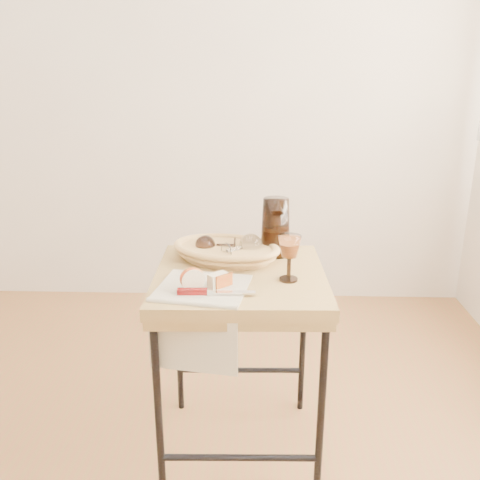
# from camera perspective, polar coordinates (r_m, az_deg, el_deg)

# --- Properties ---
(wall_back) EXTENTS (3.60, 0.00, 2.70)m
(wall_back) POSITION_cam_1_polar(r_m,az_deg,el_deg) (3.00, -9.14, 18.29)
(wall_back) COLOR beige
(wall_back) RESTS_ON ground
(side_table) EXTENTS (0.57, 0.57, 0.71)m
(side_table) POSITION_cam_1_polar(r_m,az_deg,el_deg) (1.84, 0.02, -13.95)
(side_table) COLOR brown
(side_table) RESTS_ON floor
(tea_towel) EXTENTS (0.30, 0.28, 0.01)m
(tea_towel) POSITION_cam_1_polar(r_m,az_deg,el_deg) (1.57, -4.19, -5.32)
(tea_towel) COLOR beige
(tea_towel) RESTS_ON side_table
(bread_basket) EXTENTS (0.39, 0.32, 0.05)m
(bread_basket) POSITION_cam_1_polar(r_m,az_deg,el_deg) (1.79, -1.55, -1.38)
(bread_basket) COLOR #A3803D
(bread_basket) RESTS_ON side_table
(goblet_lying_a) EXTENTS (0.12, 0.07, 0.07)m
(goblet_lying_a) POSITION_cam_1_polar(r_m,az_deg,el_deg) (1.80, -2.48, -0.59)
(goblet_lying_a) COLOR #422B22
(goblet_lying_a) RESTS_ON bread_basket
(goblet_lying_b) EXTENTS (0.15, 0.15, 0.08)m
(goblet_lying_b) POSITION_cam_1_polar(r_m,az_deg,el_deg) (1.76, 0.04, -0.84)
(goblet_lying_b) COLOR white
(goblet_lying_b) RESTS_ON bread_basket
(pitcher) EXTENTS (0.17, 0.24, 0.25)m
(pitcher) POSITION_cam_1_polar(r_m,az_deg,el_deg) (1.82, 3.99, 1.48)
(pitcher) COLOR black
(pitcher) RESTS_ON side_table
(wine_goblet) EXTENTS (0.08, 0.08, 0.15)m
(wine_goblet) POSITION_cam_1_polar(r_m,az_deg,el_deg) (1.60, 5.53, -2.02)
(wine_goblet) COLOR white
(wine_goblet) RESTS_ON side_table
(apple_half) EXTENTS (0.08, 0.06, 0.07)m
(apple_half) POSITION_cam_1_polar(r_m,az_deg,el_deg) (1.54, -5.43, -4.26)
(apple_half) COLOR #BD0811
(apple_half) RESTS_ON tea_towel
(apple_wedge) EXTENTS (0.07, 0.06, 0.04)m
(apple_wedge) POSITION_cam_1_polar(r_m,az_deg,el_deg) (1.56, -2.47, -4.46)
(apple_wedge) COLOR #F3E6B7
(apple_wedge) RESTS_ON tea_towel
(table_knife) EXTENTS (0.23, 0.03, 0.02)m
(table_knife) POSITION_cam_1_polar(r_m,az_deg,el_deg) (1.51, -3.04, -5.75)
(table_knife) COLOR silver
(table_knife) RESTS_ON tea_towel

